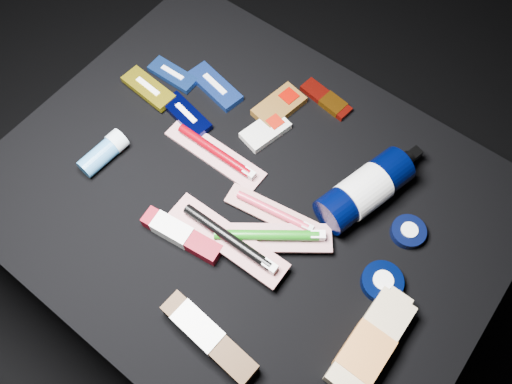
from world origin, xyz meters
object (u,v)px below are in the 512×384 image
Objects in this scene: lotion_bottle at (365,190)px; bodywash_bottle at (369,345)px; toothpaste_carton_red at (179,234)px; deodorant_stick at (104,153)px.

bodywash_bottle is (0.16, -0.23, -0.02)m from lotion_bottle.
bodywash_bottle is 1.20× the size of toothpaste_carton_red.
bodywash_bottle is 1.86× the size of deodorant_stick.
toothpaste_carton_red is at bearing -5.69° from deodorant_stick.
deodorant_stick reaches higher than toothpaste_carton_red.
toothpaste_carton_red is (-0.23, -0.28, -0.02)m from lotion_bottle.
lotion_bottle reaches higher than bodywash_bottle.
lotion_bottle is 0.52m from deodorant_stick.
lotion_bottle is at bearing 42.70° from toothpaste_carton_red.
deodorant_stick is 0.65× the size of toothpaste_carton_red.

